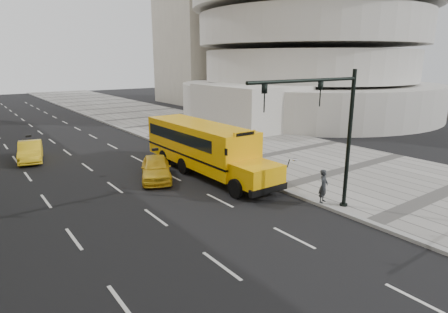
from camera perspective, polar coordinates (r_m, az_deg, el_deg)
ground at (r=21.75m, az=-13.83°, el=-4.09°), size 140.00×140.00×0.00m
sidewalk_museum at (r=28.26m, az=9.17°, el=0.58°), size 12.00×140.00×0.15m
curb_museum at (r=24.48m, az=-0.80°, el=-1.40°), size 0.30×140.00×0.15m
guggenheim at (r=53.27m, az=8.83°, el=21.63°), size 33.20×42.20×35.00m
school_bus at (r=23.02m, az=-3.43°, el=1.89°), size 2.96×11.56×3.19m
taxi_near at (r=22.05m, az=-10.33°, el=-1.74°), size 3.19×4.41×1.40m
taxi_far at (r=29.02m, az=-27.41°, el=0.70°), size 2.22×4.32×1.36m
pedestrian at (r=18.45m, az=14.91°, el=-4.37°), size 0.69×0.57×1.62m
traffic_signal at (r=16.44m, az=15.86°, el=4.58°), size 6.18×0.36×6.40m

